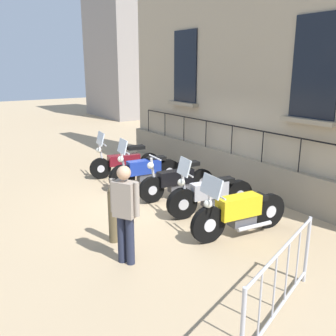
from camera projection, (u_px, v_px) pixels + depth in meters
name	position (u px, v px, depth m)	size (l,w,h in m)	color
ground_plane	(163.00, 201.00, 9.05)	(60.00, 60.00, 0.00)	tan
building_facade	(247.00, 50.00, 9.50)	(0.82, 10.23, 7.35)	tan
motorcycle_maroon	(125.00, 161.00, 11.00)	(2.13, 0.74, 1.36)	black
motorcycle_blue	(145.00, 171.00, 9.96)	(2.04, 0.62, 1.36)	black
motorcycle_black	(177.00, 181.00, 9.15)	(2.06, 0.59, 1.11)	black
motorcycle_silver	(210.00, 195.00, 8.16)	(2.10, 0.66, 1.32)	black
motorcycle_yellow	(239.00, 212.00, 7.11)	(2.16, 0.72, 1.27)	black
crowd_barrier	(281.00, 281.00, 4.66)	(2.12, 0.80, 1.05)	#B7B7BF
bollard	(113.00, 214.00, 6.80)	(0.17, 0.17, 1.08)	brown
pedestrian_standing	(125.00, 210.00, 5.96)	(0.37, 0.47, 1.67)	#23283D
distant_building	(124.00, 44.00, 23.43)	(3.45, 5.00, 8.92)	gray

